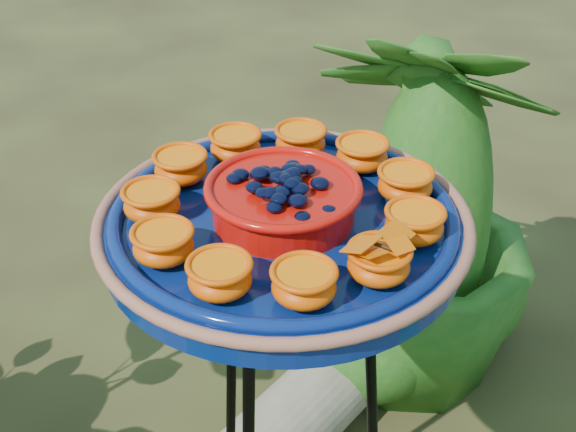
# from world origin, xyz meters

# --- Properties ---
(feeder_dish) EXTENTS (0.52, 0.52, 0.10)m
(feeder_dish) POSITION_xyz_m (0.11, -0.03, 0.90)
(feeder_dish) COLOR #071A59
(feeder_dish) RESTS_ON tripod_stand
(shrub_back_right) EXTENTS (0.72, 0.72, 0.91)m
(shrub_back_right) POSITION_xyz_m (0.69, 0.45, 0.45)
(shrub_back_right) COLOR #185115
(shrub_back_right) RESTS_ON ground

